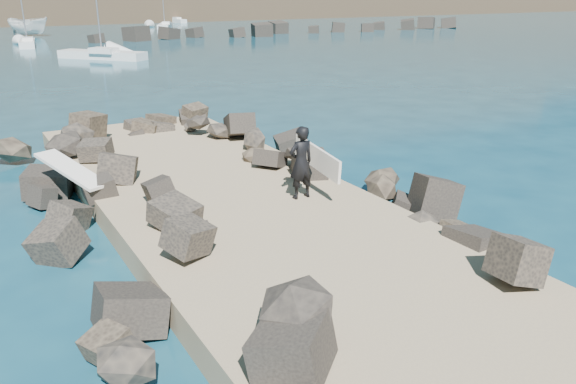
{
  "coord_description": "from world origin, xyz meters",
  "views": [
    {
      "loc": [
        -5.42,
        -10.12,
        5.31
      ],
      "look_at": [
        0.0,
        -1.0,
        1.5
      ],
      "focal_mm": 35.0,
      "sensor_mm": 36.0,
      "label": 1
    }
  ],
  "objects": [
    {
      "name": "riprap_right",
      "position": [
        2.9,
        -1.5,
        0.5
      ],
      "size": [
        2.6,
        22.0,
        1.0
      ],
      "primitive_type": "cube",
      "color": "black",
      "rests_on": "ground"
    },
    {
      "name": "sailboat_d",
      "position": [
        23.82,
        75.8,
        0.35
      ],
      "size": [
        4.43,
        7.29,
        8.75
      ],
      "color": "silver",
      "rests_on": "ground"
    },
    {
      "name": "riprap_left",
      "position": [
        -2.9,
        -1.5,
        0.5
      ],
      "size": [
        2.6,
        22.0,
        1.0
      ],
      "primitive_type": "cube",
      "color": "black",
      "rests_on": "ground"
    },
    {
      "name": "breakwater_secondary",
      "position": [
        35.0,
        55.0,
        0.6
      ],
      "size": [
        52.0,
        4.0,
        1.2
      ],
      "primitive_type": "cube",
      "color": "black",
      "rests_on": "ground"
    },
    {
      "name": "sailboat_f",
      "position": [
        30.72,
        90.03,
        0.35
      ],
      "size": [
        2.21,
        5.97,
        7.18
      ],
      "color": "silver",
      "rests_on": "ground"
    },
    {
      "name": "boat_imported",
      "position": [
        3.94,
        69.19,
        1.16
      ],
      "size": [
        5.52,
        6.12,
        2.32
      ],
      "primitive_type": "imported",
      "rotation": [
        0.0,
        0.0,
        0.67
      ],
      "color": "white",
      "rests_on": "ground"
    },
    {
      "name": "sailboat_b",
      "position": [
        1.77,
        53.58,
        0.35
      ],
      "size": [
        2.29,
        6.46,
        7.71
      ],
      "color": "silver",
      "rests_on": "ground"
    },
    {
      "name": "surfboard_resting",
      "position": [
        -3.27,
        3.98,
        1.04
      ],
      "size": [
        1.43,
        2.37,
        0.08
      ],
      "primitive_type": "cube",
      "rotation": [
        0.0,
        0.0,
        0.39
      ],
      "color": "white",
      "rests_on": "riprap_left"
    },
    {
      "name": "sailboat_c",
      "position": [
        5.61,
        38.53,
        0.35
      ],
      "size": [
        6.23,
        7.02,
        9.23
      ],
      "color": "silver",
      "rests_on": "ground"
    },
    {
      "name": "ground",
      "position": [
        0.0,
        0.0,
        0.0
      ],
      "size": [
        800.0,
        800.0,
        0.0
      ],
      "primitive_type": "plane",
      "color": "#0F384C",
      "rests_on": "ground"
    },
    {
      "name": "surfer_with_board",
      "position": [
        1.41,
        0.66,
        1.49
      ],
      "size": [
        0.9,
        2.19,
        1.76
      ],
      "color": "black",
      "rests_on": "jetty"
    },
    {
      "name": "jetty",
      "position": [
        0.0,
        -2.0,
        0.3
      ],
      "size": [
        6.0,
        26.0,
        0.6
      ],
      "primitive_type": "cube",
      "color": "#8C7759",
      "rests_on": "ground"
    }
  ]
}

